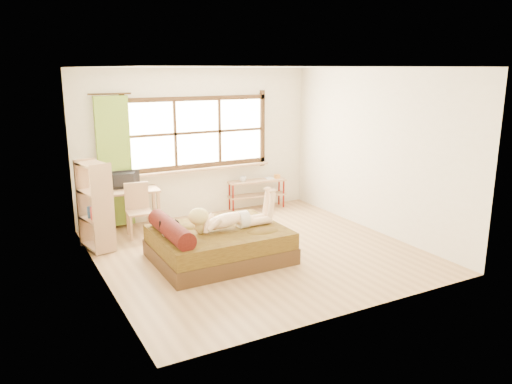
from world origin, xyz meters
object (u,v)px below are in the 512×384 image
bed (216,243)px  pipe_shelf (257,188)px  chair (138,207)px  woman (230,210)px  kitten (168,227)px  bookshelf (95,206)px  desk (125,195)px

bed → pipe_shelf: 2.80m
chair → pipe_shelf: (2.49, 0.49, -0.06)m
woman → kitten: bearing=170.0°
woman → bookshelf: 2.08m
bed → bookshelf: bookshelf is taller
woman → chair: size_ratio=1.47×
bed → kitten: 0.75m
woman → pipe_shelf: bearing=53.0°
woman → kitten: woman is taller
woman → chair: woman is taller
desk → bed: bearing=-63.3°
bookshelf → bed: bearing=-55.1°
woman → chair: (-0.87, 1.68, -0.25)m
bed → pipe_shelf: (1.82, 2.12, 0.17)m
desk → pipe_shelf: desk is taller
bed → bookshelf: size_ratio=1.36×
kitten → chair: bearing=89.7°
desk → pipe_shelf: size_ratio=0.98×
desk → pipe_shelf: 2.61m
pipe_shelf → bed: bearing=-123.1°
desk → pipe_shelf: (2.60, 0.12, -0.18)m
pipe_shelf → chair: bearing=-161.3°
pipe_shelf → bookshelf: (-3.23, -0.85, 0.26)m
woman → bookshelf: size_ratio=0.95×
kitten → desk: bearing=92.9°
kitten → pipe_shelf: bearing=38.8°
bed → pipe_shelf: size_ratio=1.56×
chair → desk: bearing=111.7°
chair → bed: bearing=-62.2°
kitten → pipe_shelf: (2.50, 2.02, -0.15)m
kitten → desk: size_ratio=0.24×
chair → bookshelf: (-0.74, -0.36, 0.20)m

